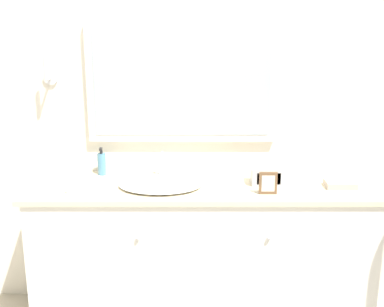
% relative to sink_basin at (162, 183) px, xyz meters
% --- Properties ---
extents(wall_back, '(8.00, 0.18, 2.55)m').
position_rel_sink_basin_xyz_m(wall_back, '(0.25, 0.33, 0.35)').
color(wall_back, silver).
rests_on(wall_back, ground_plane).
extents(vanity_counter, '(2.14, 0.56, 0.91)m').
position_rel_sink_basin_xyz_m(vanity_counter, '(0.26, 0.02, -0.47)').
color(vanity_counter, silver).
rests_on(vanity_counter, ground_plane).
extents(sink_basin, '(0.50, 0.42, 0.16)m').
position_rel_sink_basin_xyz_m(sink_basin, '(0.00, 0.00, 0.00)').
color(sink_basin, white).
rests_on(sink_basin, vanity_counter).
extents(soap_bottle, '(0.05, 0.05, 0.18)m').
position_rel_sink_basin_xyz_m(soap_bottle, '(-0.39, 0.22, 0.06)').
color(soap_bottle, teal).
rests_on(soap_bottle, vanity_counter).
extents(appliance_box, '(0.20, 0.13, 0.10)m').
position_rel_sink_basin_xyz_m(appliance_box, '(0.65, 0.05, 0.03)').
color(appliance_box, '#BCBCC1').
rests_on(appliance_box, vanity_counter).
extents(picture_frame, '(0.10, 0.01, 0.13)m').
position_rel_sink_basin_xyz_m(picture_frame, '(0.63, -0.14, 0.05)').
color(picture_frame, brown).
rests_on(picture_frame, vanity_counter).
extents(hand_towel_near_sink, '(0.16, 0.13, 0.04)m').
position_rel_sink_basin_xyz_m(hand_towel_near_sink, '(-0.46, -0.07, 0.00)').
color(hand_towel_near_sink, silver).
rests_on(hand_towel_near_sink, vanity_counter).
extents(hand_towel_far_corner, '(0.18, 0.12, 0.04)m').
position_rel_sink_basin_xyz_m(hand_towel_far_corner, '(1.08, -0.02, 0.00)').
color(hand_towel_far_corner, '#B7A899').
rests_on(hand_towel_far_corner, vanity_counter).
extents(metal_tray, '(0.19, 0.10, 0.01)m').
position_rel_sink_basin_xyz_m(metal_tray, '(0.87, 0.12, -0.01)').
color(metal_tray, '#ADADB2').
rests_on(metal_tray, vanity_counter).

